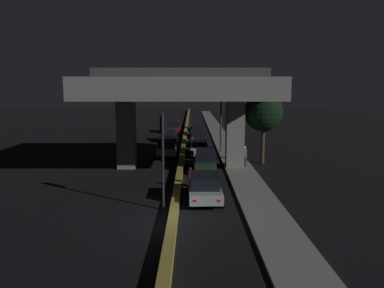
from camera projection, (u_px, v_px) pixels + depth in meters
name	position (u px, v px, depth m)	size (l,w,h in m)	color
ground_plane	(173.00, 223.00, 18.51)	(200.00, 200.00, 0.00)	black
median_divider	(186.00, 134.00, 53.11)	(0.47, 126.00, 0.41)	olive
sidewalk_right	(224.00, 142.00, 46.20)	(2.36, 126.00, 0.14)	slate
elevated_overpass	(181.00, 92.00, 30.37)	(14.55, 13.19, 8.24)	slate
traffic_light_left_of_median	(163.00, 144.00, 20.07)	(0.30, 0.49, 5.34)	black
street_lamp	(219.00, 105.00, 38.03)	(2.23, 0.32, 8.44)	#2D2D30
car_silver_lead	(205.00, 187.00, 21.95)	(2.11, 4.02, 1.63)	gray
car_dark_green_second	(205.00, 160.00, 30.51)	(1.90, 4.81, 1.65)	black
car_silver_third	(200.00, 148.00, 36.86)	(1.90, 4.37, 1.53)	gray
car_dark_blue_fourth	(199.00, 138.00, 43.63)	(2.05, 4.32, 1.76)	#141938
car_dark_blue_fifth	(198.00, 131.00, 51.35)	(2.04, 4.83, 1.70)	#141938
car_grey_sixth	(198.00, 126.00, 59.44)	(2.04, 4.10, 1.38)	#515459
car_silver_lead_oncoming	(167.00, 146.00, 36.70)	(2.15, 3.98, 1.91)	gray
car_dark_blue_second_oncoming	(170.00, 135.00, 47.39)	(1.87, 4.13, 1.42)	#141938
car_dark_red_third_oncoming	(174.00, 126.00, 56.55)	(2.06, 4.04, 1.78)	#591414
motorcycle_white_filtering_near	(190.00, 179.00, 24.79)	(0.34, 1.90, 1.45)	black
motorcycle_red_filtering_mid	(192.00, 159.00, 32.03)	(0.33, 1.88, 1.36)	black
motorcycle_black_filtering_far	(193.00, 145.00, 39.93)	(0.33, 1.79, 1.47)	black
pedestrian_on_sidewalk	(245.00, 157.00, 31.06)	(0.35, 0.35, 1.72)	black
roadside_tree_kerbside_near	(264.00, 113.00, 32.58)	(3.38, 3.38, 6.24)	#38281C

